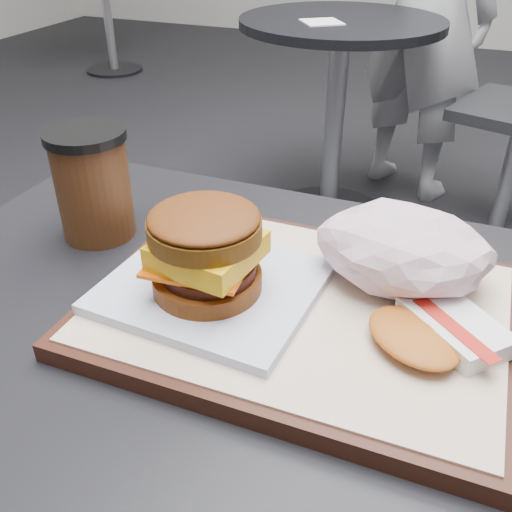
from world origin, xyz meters
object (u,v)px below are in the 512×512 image
(neighbor_table, at_px, (338,78))
(serving_tray, at_px, (300,309))
(breakfast_sandwich, at_px, (208,259))
(patron, at_px, (428,7))
(customer_table, at_px, (257,475))
(crumpled_wrapper, at_px, (404,249))
(hash_brown, at_px, (436,331))
(coffee_cup, at_px, (93,183))

(neighbor_table, bearing_deg, serving_tray, -76.87)
(breakfast_sandwich, distance_m, patron, 2.03)
(customer_table, relative_size, neighbor_table, 1.07)
(customer_table, height_order, breakfast_sandwich, breakfast_sandwich)
(crumpled_wrapper, distance_m, neighbor_table, 1.62)
(hash_brown, distance_m, coffee_cup, 0.40)
(hash_brown, bearing_deg, patron, 97.44)
(customer_table, xyz_separation_m, coffee_cup, (-0.24, 0.11, 0.25))
(breakfast_sandwich, distance_m, crumpled_wrapper, 0.18)
(customer_table, relative_size, hash_brown, 5.94)
(breakfast_sandwich, height_order, hash_brown, breakfast_sandwich)
(coffee_cup, xyz_separation_m, neighbor_table, (-0.11, 1.54, -0.28))
(coffee_cup, bearing_deg, neighbor_table, 94.00)
(patron, bearing_deg, crumpled_wrapper, 121.46)
(serving_tray, distance_m, patron, 2.01)
(customer_table, relative_size, breakfast_sandwich, 3.99)
(crumpled_wrapper, bearing_deg, patron, 96.48)
(customer_table, distance_m, serving_tray, 0.20)
(serving_tray, bearing_deg, coffee_cup, 166.50)
(coffee_cup, height_order, neighbor_table, coffee_cup)
(customer_table, bearing_deg, patron, 93.29)
(crumpled_wrapper, relative_size, patron, 0.11)
(serving_tray, xyz_separation_m, coffee_cup, (-0.27, 0.06, 0.05))
(patron, bearing_deg, neighbor_table, 85.00)
(crumpled_wrapper, distance_m, coffee_cup, 0.34)
(breakfast_sandwich, bearing_deg, coffee_cup, 154.87)
(serving_tray, height_order, hash_brown, hash_brown)
(customer_table, bearing_deg, neighbor_table, 101.98)
(crumpled_wrapper, bearing_deg, hash_brown, -60.94)
(serving_tray, height_order, crumpled_wrapper, crumpled_wrapper)
(serving_tray, relative_size, patron, 0.26)
(customer_table, height_order, patron, patron)
(neighbor_table, bearing_deg, customer_table, -78.02)
(breakfast_sandwich, xyz_separation_m, hash_brown, (0.20, 0.01, -0.03))
(serving_tray, relative_size, crumpled_wrapper, 2.36)
(customer_table, distance_m, coffee_cup, 0.37)
(customer_table, xyz_separation_m, patron, (-0.12, 2.05, 0.15))
(customer_table, relative_size, crumpled_wrapper, 4.97)
(serving_tray, height_order, patron, patron)
(hash_brown, relative_size, crumpled_wrapper, 0.84)
(customer_table, bearing_deg, crumpled_wrapper, 48.10)
(serving_tray, bearing_deg, patron, 94.05)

